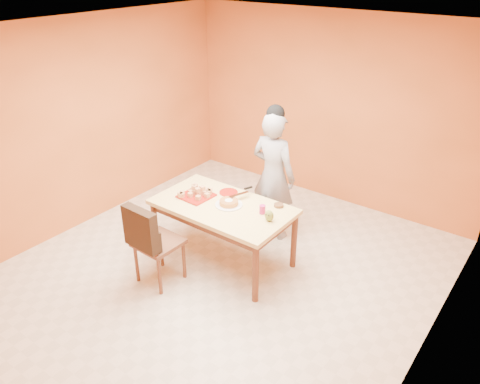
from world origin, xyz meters
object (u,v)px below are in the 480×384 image
Objects in this scene: dining_chair at (157,241)px; checker_tin at (279,205)px; pastry_platter at (196,196)px; person at (273,176)px; egg_ornament at (269,216)px; sponge_cake at (229,202)px; magenta_glass at (262,209)px; red_dinner_plate at (229,192)px; dining_table at (223,212)px.

dining_chair reaches higher than checker_tin.
dining_chair is at bearing -128.54° from checker_tin.
person is at bearing 60.20° from pastry_platter.
dining_chair is at bearing -139.87° from egg_ornament.
sponge_cake is at bearing -146.48° from checker_tin.
magenta_glass is 0.25m from checker_tin.
red_dinner_plate is (-0.26, -0.58, -0.07)m from person.
person is at bearing 81.51° from dining_table.
magenta_glass is (0.61, -0.17, 0.04)m from red_dinner_plate.
dining_chair is 0.76m from pastry_platter.
dining_chair is 0.92m from sponge_cake.
dining_table is at bearing -146.86° from checker_tin.
sponge_cake is at bearing 64.59° from dining_chair.
dining_chair is 1.07m from red_dinner_plate.
dining_table is at bearing -176.59° from egg_ornament.
red_dinner_plate reaches higher than dining_table.
person is 0.98m from egg_ornament.
sponge_cake is 2.19× the size of magenta_glass.
magenta_glass is (0.85, 0.14, 0.04)m from pastry_platter.
sponge_cake is 1.69× the size of egg_ornament.
egg_ornament is 0.35m from checker_tin.
red_dinner_plate is 0.67m from checker_tin.
red_dinner_plate is 2.25× the size of magenta_glass.
dining_chair is 1.70m from person.
sponge_cake is (0.06, 0.04, 0.13)m from dining_table.
checker_tin is (0.06, 0.24, -0.03)m from magenta_glass.
pastry_platter is at bearing -176.06° from dining_table.
dining_table is 7.17× the size of red_dinner_plate.
person is 0.66m from checker_tin.
pastry_platter is (-0.38, -0.03, 0.10)m from dining_table.
egg_ornament is at bearing -75.11° from checker_tin.
egg_ornament is (0.76, -0.26, 0.06)m from red_dinner_plate.
egg_ornament is at bearing 2.59° from pastry_platter.
person is 16.94× the size of magenta_glass.
sponge_cake is at bearing -169.63° from magenta_glass.
sponge_cake is at bearing 179.97° from egg_ornament.
magenta_glass is at bearing 10.37° from sponge_cake.
dining_table is 12.46× the size of egg_ornament.
magenta_glass is at bearing 150.30° from egg_ornament.
sponge_cake is (0.19, -0.24, 0.03)m from red_dinner_plate.
dining_chair is 7.86× the size of egg_ornament.
dining_table is 14.78× the size of checker_tin.
checker_tin is at bearing 53.02° from dining_chair.
dining_chair is 1.21m from magenta_glass.
egg_ornament is at bearing 40.06° from dining_chair.
magenta_glass is at bearing 9.13° from pastry_platter.
sponge_cake is at bearing 86.46° from person.
red_dinner_plate is at bearing 128.58° from sponge_cake.
dining_chair reaches higher than red_dinner_plate.
red_dinner_plate is at bearing 164.57° from magenta_glass.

